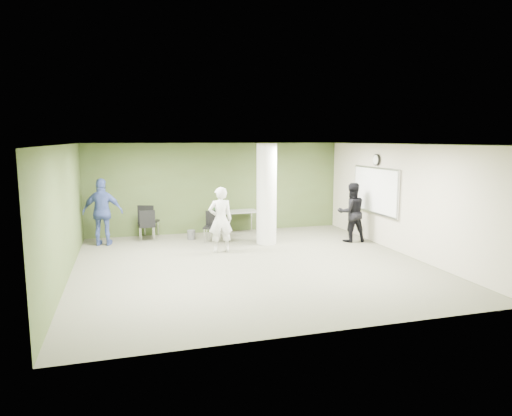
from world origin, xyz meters
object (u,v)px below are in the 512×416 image
object	(u,v)px
chair_back_left	(147,223)
man_blue	(103,212)
man_black	(351,212)
woman_white	(220,220)
folding_table	(233,213)

from	to	relation	value
chair_back_left	man_blue	xyz separation A→B (m)	(-1.18, -0.15, 0.39)
man_black	chair_back_left	bearing A→B (deg)	-12.10
chair_back_left	man_blue	size ratio (longest dim) A/B	0.49
woman_white	man_blue	xyz separation A→B (m)	(-2.96, 1.65, 0.08)
chair_back_left	man_blue	world-z (taller)	man_blue
folding_table	man_black	xyz separation A→B (m)	(3.01, -1.99, 0.19)
man_black	folding_table	bearing A→B (deg)	-29.61
chair_back_left	man_black	distance (m)	5.86
chair_back_left	man_black	xyz separation A→B (m)	(5.62, -1.61, 0.31)
folding_table	chair_back_left	world-z (taller)	folding_table
folding_table	man_blue	size ratio (longest dim) A/B	0.82
folding_table	chair_back_left	bearing A→B (deg)	-174.24
woman_white	man_black	distance (m)	3.85
man_blue	folding_table	bearing A→B (deg)	-160.16
chair_back_left	man_black	bearing A→B (deg)	159.51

